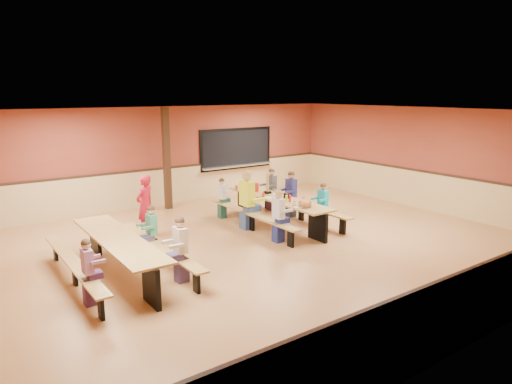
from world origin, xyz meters
TOP-DOWN VIEW (x-y plane):
  - ground at (0.00, 0.00)m, footprint 12.00×12.00m
  - room_envelope at (0.00, 0.00)m, footprint 12.04×10.04m
  - kitchen_pass_through at (2.60, 4.96)m, footprint 2.78×0.28m
  - structural_post at (-0.20, 4.40)m, footprint 0.18×0.18m
  - cafeteria_table_main at (1.39, 1.14)m, footprint 1.91×3.70m
  - cafeteria_table_second at (-3.11, 0.24)m, footprint 1.91×3.70m
  - seated_child_white_left at (0.57, 0.04)m, footprint 0.37×0.31m
  - seated_adult_yellow at (0.57, 1.33)m, footprint 0.50×0.41m
  - seated_child_grey_left at (0.57, 2.56)m, footprint 0.32×0.26m
  - seated_child_teal_right at (2.22, 0.31)m, footprint 0.34×0.28m
  - seated_child_navy_right at (2.22, 1.58)m, footprint 0.40×0.33m
  - seated_child_char_right at (2.22, 2.48)m, footprint 0.38×0.31m
  - seated_child_purple_sec at (-3.94, -0.72)m, footprint 0.32×0.27m
  - seated_child_green_sec at (-2.29, 0.61)m, footprint 0.34×0.28m
  - seated_child_tan_sec at (-2.29, -0.73)m, footprint 0.37×0.31m
  - standing_woman at (-1.76, 2.26)m, footprint 0.65×0.58m
  - punch_pitcher at (1.39, 2.09)m, footprint 0.16×0.16m
  - chip_bowl at (1.32, -0.03)m, footprint 0.32×0.32m
  - napkin_dispenser at (1.55, 0.95)m, footprint 0.10×0.14m
  - condiment_mustard at (1.29, 0.64)m, footprint 0.06×0.06m
  - condiment_ketchup at (1.38, 0.61)m, footprint 0.06×0.06m
  - table_paddle at (1.48, 1.69)m, footprint 0.16×0.16m
  - place_settings at (1.39, 1.14)m, footprint 0.65×3.30m

SIDE VIEW (x-z plane):
  - ground at x=0.00m, z-range 0.00..0.00m
  - cafeteria_table_main at x=1.39m, z-range 0.16..0.90m
  - cafeteria_table_second at x=-3.11m, z-range 0.16..0.90m
  - seated_child_grey_left at x=0.57m, z-range 0.00..1.11m
  - seated_child_purple_sec at x=-3.94m, z-range 0.00..1.12m
  - seated_child_green_sec at x=-2.29m, z-range 0.00..1.15m
  - seated_child_teal_right at x=2.22m, z-range 0.00..1.15m
  - seated_child_white_left at x=0.57m, z-range 0.00..1.22m
  - seated_child_tan_sec at x=-2.29m, z-range 0.00..1.22m
  - seated_child_char_right at x=2.22m, z-range 0.00..1.23m
  - seated_child_navy_right at x=2.22m, z-range 0.00..1.27m
  - room_envelope at x=0.00m, z-range -0.82..2.20m
  - seated_adult_yellow at x=0.57m, z-range 0.00..1.48m
  - standing_woman at x=-1.76m, z-range 0.00..1.51m
  - place_settings at x=1.39m, z-range 0.74..0.85m
  - napkin_dispenser at x=1.55m, z-range 0.74..0.87m
  - chip_bowl at x=1.32m, z-range 0.74..0.89m
  - condiment_mustard at x=1.29m, z-range 0.74..0.91m
  - condiment_ketchup at x=1.38m, z-range 0.74..0.91m
  - punch_pitcher at x=1.39m, z-range 0.74..0.96m
  - table_paddle at x=1.48m, z-range 0.60..1.16m
  - kitchen_pass_through at x=2.60m, z-range 0.80..2.18m
  - structural_post at x=-0.20m, z-range 0.00..3.00m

